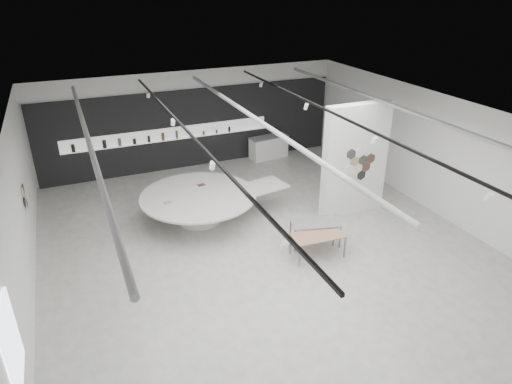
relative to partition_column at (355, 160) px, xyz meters
name	(u,v)px	position (x,y,z in m)	size (l,w,h in m)	color
room	(263,183)	(-3.59, -1.00, 0.27)	(12.02, 14.02, 3.82)	beige
back_wall_display	(192,129)	(-3.59, 5.94, -0.26)	(11.80, 0.27, 3.10)	black
partition_column	(355,160)	(0.00, 0.00, 0.00)	(2.20, 0.38, 3.60)	white
display_island	(201,203)	(-4.66, 1.34, -1.20)	(4.99, 4.13, 0.92)	white
sample_table_wood	(318,236)	(-2.33, -1.85, -1.19)	(1.46, 0.81, 0.66)	#A97C57
sample_table_stone	(316,224)	(-2.08, -1.28, -1.15)	(1.51, 1.02, 0.71)	gray
kitchen_counter	(269,147)	(-0.43, 5.51, -1.33)	(1.72, 0.85, 1.30)	white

